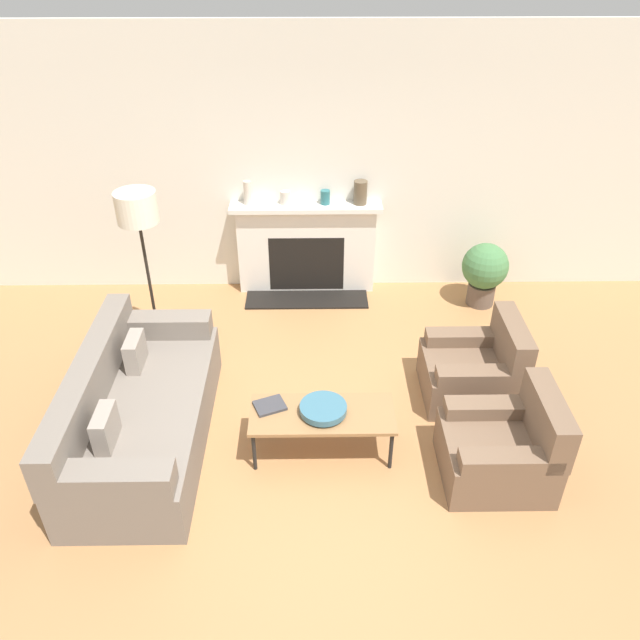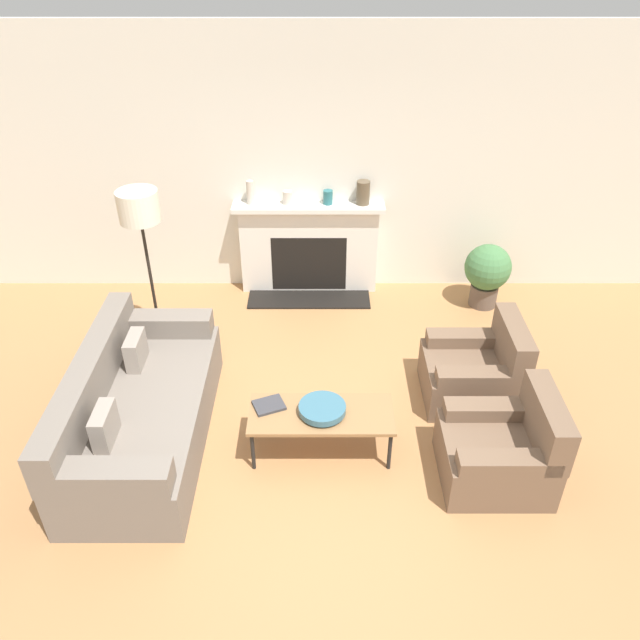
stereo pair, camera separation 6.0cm
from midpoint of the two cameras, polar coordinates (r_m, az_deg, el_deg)
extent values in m
plane|color=#A87547|center=(5.15, 0.20, -13.66)|extent=(18.00, 18.00, 0.00)
cube|color=silver|center=(6.92, 0.09, 13.95)|extent=(18.00, 0.06, 2.90)
cube|color=silver|center=(7.17, -0.88, 6.48)|extent=(1.55, 0.20, 1.01)
cube|color=black|center=(7.16, -0.87, 5.19)|extent=(0.85, 0.04, 0.66)
cube|color=black|center=(7.17, -0.87, 1.93)|extent=(1.39, 0.40, 0.02)
cube|color=silver|center=(6.92, -0.92, 10.28)|extent=(1.67, 0.28, 0.05)
cube|color=slate|center=(5.43, -15.37, -8.75)|extent=(0.96, 2.09, 0.45)
cube|color=slate|center=(5.29, -20.13, -5.22)|extent=(0.20, 2.09, 0.38)
cube|color=slate|center=(4.58, -18.62, -13.53)|extent=(0.88, 0.22, 0.20)
cube|color=slate|center=(5.95, -13.86, -0.35)|extent=(0.88, 0.22, 0.20)
cube|color=gray|center=(4.91, -18.86, -9.17)|extent=(0.12, 0.32, 0.28)
cube|color=gray|center=(5.60, -16.29, -2.68)|extent=(0.12, 0.32, 0.28)
cube|color=brown|center=(5.17, 15.87, -12.05)|extent=(0.82, 0.75, 0.38)
cube|color=brown|center=(5.01, 20.22, -8.65)|extent=(0.18, 0.75, 0.40)
cube|color=brown|center=(5.19, 15.57, -7.86)|extent=(0.74, 0.18, 0.12)
cube|color=brown|center=(4.80, 17.14, -12.34)|extent=(0.74, 0.18, 0.12)
cube|color=brown|center=(5.86, 13.67, -5.25)|extent=(0.82, 0.75, 0.38)
cube|color=brown|center=(5.72, 17.38, -2.11)|extent=(0.18, 0.75, 0.40)
cube|color=brown|center=(5.94, 13.44, -1.62)|extent=(0.74, 0.18, 0.12)
cube|color=brown|center=(5.49, 14.61, -5.05)|extent=(0.74, 0.18, 0.12)
cube|color=olive|center=(5.04, 0.37, -8.61)|extent=(1.16, 0.49, 0.03)
cylinder|color=black|center=(5.06, -5.90, -11.84)|extent=(0.03, 0.03, 0.38)
cylinder|color=black|center=(5.07, 6.65, -11.80)|extent=(0.03, 0.03, 0.38)
cylinder|color=black|center=(5.35, -5.53, -8.74)|extent=(0.03, 0.03, 0.38)
cylinder|color=black|center=(5.36, 6.22, -8.71)|extent=(0.03, 0.03, 0.38)
cylinder|color=#38667A|center=(5.02, 0.47, -8.41)|extent=(0.13, 0.13, 0.02)
cylinder|color=#38667A|center=(5.00, 0.47, -8.09)|extent=(0.38, 0.38, 0.06)
cube|color=#38383D|center=(5.09, -4.43, -7.77)|extent=(0.29, 0.27, 0.02)
cylinder|color=black|center=(6.61, -14.05, -2.24)|extent=(0.29, 0.29, 0.03)
cylinder|color=black|center=(6.23, -14.95, 3.15)|extent=(0.03, 0.03, 1.41)
cylinder|color=silver|center=(5.88, -16.09, 9.96)|extent=(0.37, 0.37, 0.29)
cylinder|color=beige|center=(6.92, -6.25, 11.51)|extent=(0.08, 0.08, 0.26)
cylinder|color=beige|center=(6.92, -2.82, 11.12)|extent=(0.10, 0.10, 0.15)
cylinder|color=#28666B|center=(6.91, 0.88, 11.16)|extent=(0.10, 0.10, 0.15)
cylinder|color=brown|center=(6.91, 4.11, 11.54)|extent=(0.15, 0.15, 0.26)
cylinder|color=brown|center=(7.28, 14.84, 2.26)|extent=(0.31, 0.31, 0.25)
sphere|color=#477A47|center=(7.11, 15.24, 4.69)|extent=(0.51, 0.51, 0.51)
camera|label=1|loc=(0.03, -89.71, 0.19)|focal=35.00mm
camera|label=2|loc=(0.03, 90.29, -0.19)|focal=35.00mm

